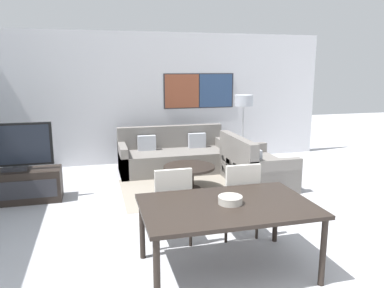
{
  "coord_description": "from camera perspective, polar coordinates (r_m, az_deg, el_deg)",
  "views": [
    {
      "loc": [
        -1.27,
        -2.5,
        2.06
      ],
      "look_at": [
        0.11,
        2.74,
        0.95
      ],
      "focal_mm": 35.0,
      "sensor_mm": 36.0,
      "label": 1
    }
  ],
  "objects": [
    {
      "name": "dining_chair_centre",
      "position": [
        4.63,
        7.15,
        -7.92
      ],
      "size": [
        0.46,
        0.46,
        0.95
      ],
      "color": "beige",
      "rests_on": "ground_plane"
    },
    {
      "name": "tv_console",
      "position": [
        6.44,
        -25.15,
        -5.84
      ],
      "size": [
        1.33,
        0.47,
        0.51
      ],
      "color": "black",
      "rests_on": "ground_plane"
    },
    {
      "name": "television",
      "position": [
        6.3,
        -25.63,
        -0.44
      ],
      "size": [
        1.15,
        0.2,
        0.73
      ],
      "color": "#2D2D33",
      "rests_on": "tv_console"
    },
    {
      "name": "dining_table",
      "position": [
        3.82,
        5.36,
        -9.98
      ],
      "size": [
        1.72,
        1.08,
        0.73
      ],
      "color": "black",
      "rests_on": "ground_plane"
    },
    {
      "name": "area_rug",
      "position": [
        6.49,
        -0.42,
        -6.9
      ],
      "size": [
        2.28,
        1.7,
        0.01
      ],
      "color": "gray",
      "rests_on": "ground_plane"
    },
    {
      "name": "floor_lamp",
      "position": [
        7.71,
        7.88,
        5.84
      ],
      "size": [
        0.37,
        0.37,
        1.52
      ],
      "color": "#2D2D33",
      "rests_on": "ground_plane"
    },
    {
      "name": "sofa_main",
      "position": [
        7.61,
        -2.82,
        -1.96
      ],
      "size": [
        2.19,
        0.94,
        0.87
      ],
      "color": "slate",
      "rests_on": "ground_plane"
    },
    {
      "name": "wall_back",
      "position": [
        8.22,
        -5.63,
        6.96
      ],
      "size": [
        7.79,
        0.09,
        2.8
      ],
      "color": "silver",
      "rests_on": "ground_plane"
    },
    {
      "name": "dining_chair_left",
      "position": [
        4.42,
        -3.14,
        -8.82
      ],
      "size": [
        0.46,
        0.46,
        0.95
      ],
      "color": "beige",
      "rests_on": "ground_plane"
    },
    {
      "name": "fruit_bowl",
      "position": [
        3.79,
        5.88,
        -8.39
      ],
      "size": [
        0.25,
        0.25,
        0.08
      ],
      "color": "#B7B2A8",
      "rests_on": "dining_table"
    },
    {
      "name": "sofa_side",
      "position": [
        6.81,
        9.27,
        -3.73
      ],
      "size": [
        0.94,
        1.46,
        0.87
      ],
      "rotation": [
        0.0,
        0.0,
        1.57
      ],
      "color": "slate",
      "rests_on": "ground_plane"
    },
    {
      "name": "coffee_table",
      "position": [
        6.4,
        -0.42,
        -4.27
      ],
      "size": [
        0.88,
        0.88,
        0.42
      ],
      "color": "black",
      "rests_on": "ground_plane"
    }
  ]
}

